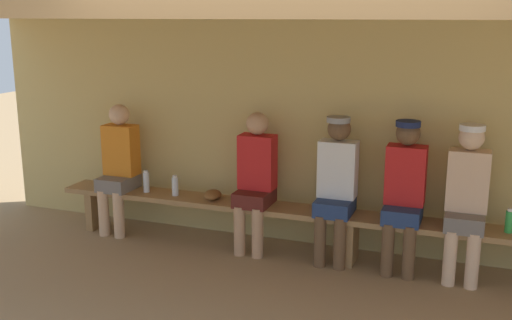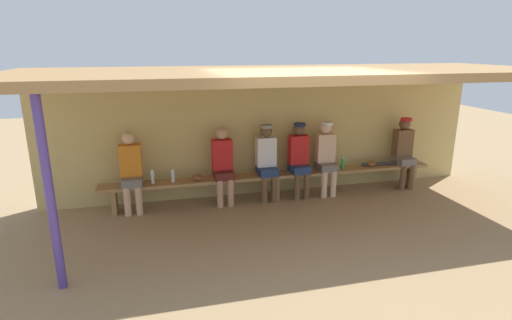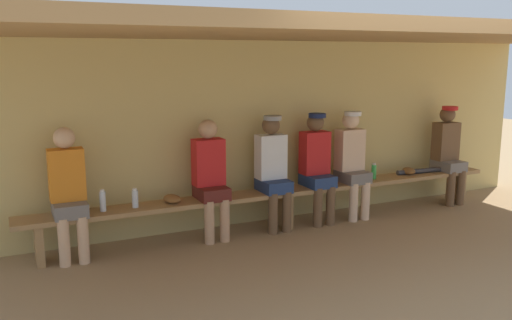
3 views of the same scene
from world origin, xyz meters
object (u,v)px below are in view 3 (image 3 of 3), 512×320
Objects in this scene: baseball_glove_worn at (172,199)px; baseball_bat at (425,170)px; player_in_white at (68,189)px; player_in_blue at (352,159)px; bench at (285,195)px; player_rightmost at (448,150)px; player_middle at (273,167)px; player_in_red at (317,163)px; baseball_glove_tan at (409,171)px; water_bottle_orange at (374,171)px; player_near_post at (210,175)px; water_bottle_green at (103,201)px; water_bottle_blue at (135,198)px.

baseball_glove_worn is 3.55m from baseball_bat.
player_in_white is 0.99× the size of player_in_blue.
bench is 6.82× the size of baseball_bat.
player_rightmost is 2.72m from player_middle.
player_in_red reaches higher than baseball_glove_tan.
player_in_blue is at bearing -179.93° from water_bottle_orange.
player_in_white and player_near_post have the same top height.
player_middle is 5.60× the size of baseball_glove_worn.
baseball_glove_tan is at bearing 0.52° from water_bottle_green.
bench is 1.32m from water_bottle_orange.
player_rightmost is at bearing 0.22° from water_bottle_blue.
player_in_red reaches higher than water_bottle_green.
player_in_white is 1.08m from baseball_glove_worn.
water_bottle_blue is at bearing -178.92° from player_near_post.
water_bottle_green is (-2.12, -0.01, 0.18)m from bench.
player_rightmost reaches higher than water_bottle_green.
water_bottle_blue is at bearing -100.17° from baseball_glove_worn.
baseball_bat is at bearing 0.13° from water_bottle_green.
baseball_glove_tan is at bearing 0.65° from player_middle.
player_near_post is at bearing -179.99° from player_rightmost.
player_near_post is at bearing 1.08° from water_bottle_blue.
baseball_bat is (1.72, -0.00, -0.25)m from player_in_red.
player_rightmost is 4.68m from water_bottle_green.
player_near_post is (-3.50, -0.00, -0.02)m from player_rightmost.
water_bottle_green is (-4.68, -0.01, -0.18)m from player_rightmost.
water_bottle_orange is (2.24, 0.00, -0.17)m from player_near_post.
bench is 4.49× the size of player_near_post.
baseball_bat is at bearing 78.30° from baseball_glove_worn.
player_in_white is 5.56× the size of baseball_glove_tan.
baseball_bat is at bearing -0.12° from player_in_red.
player_near_post is at bearing 78.92° from baseball_glove_worn.
water_bottle_orange is 0.60m from baseball_glove_tan.
player_middle is at bearing -66.44° from baseball_glove_tan.
baseball_bat is (2.32, -0.00, -0.25)m from player_middle.
player_in_white is at bearing -175.19° from baseball_bat.
baseball_bat is at bearing -0.00° from bench.
baseball_glove_tan is (4.02, 0.04, -0.06)m from water_bottle_green.
player_near_post is 2.25m from water_bottle_orange.
water_bottle_blue is 0.41m from baseball_glove_worn.
player_rightmost is at bearing 0.01° from player_near_post.
player_rightmost is 5.88× the size of water_bottle_green.
water_bottle_blue is (-2.75, -0.02, -0.19)m from player_in_blue.
water_bottle_orange is 0.86m from baseball_bat.
baseball_glove_tan is at bearing 78.77° from baseball_glove_worn.
water_bottle_blue is at bearing -179.58° from bench.
player_middle is 6.50× the size of water_bottle_blue.
baseball_glove_tan is at bearing 0.48° from player_near_post.
player_middle is 0.78m from player_near_post.
water_bottle_blue reaches higher than baseball_bat.
player_in_blue is at bearing 0.00° from player_in_red.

